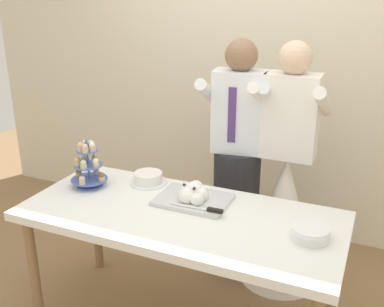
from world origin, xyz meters
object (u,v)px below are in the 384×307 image
object	(u,v)px
dessert_table	(180,224)
cupcake_stand	(88,166)
plate_stack	(310,233)
round_cake	(148,178)
person_bride	(284,203)
main_cake_tray	(193,195)
person_groom	(237,174)

from	to	relation	value
dessert_table	cupcake_stand	bearing A→B (deg)	172.06
plate_stack	round_cake	size ratio (longest dim) A/B	0.82
cupcake_stand	person_bride	distance (m)	1.32
main_cake_tray	person_groom	distance (m)	0.58
main_cake_tray	round_cake	xyz separation A→B (m)	(-0.37, 0.13, -0.01)
plate_stack	person_groom	world-z (taller)	person_groom
main_cake_tray	person_bride	distance (m)	0.75
dessert_table	round_cake	size ratio (longest dim) A/B	7.50
plate_stack	person_bride	distance (m)	0.81
dessert_table	cupcake_stand	distance (m)	0.71
dessert_table	plate_stack	size ratio (longest dim) A/B	9.14
dessert_table	main_cake_tray	distance (m)	0.19
plate_stack	person_groom	size ratio (longest dim) A/B	0.12
person_bride	plate_stack	bearing A→B (deg)	-68.99
plate_stack	person_bride	bearing A→B (deg)	111.01
cupcake_stand	plate_stack	bearing A→B (deg)	-3.60
cupcake_stand	person_groom	bearing A→B (deg)	38.76
dessert_table	plate_stack	distance (m)	0.72
main_cake_tray	cupcake_stand	bearing A→B (deg)	-175.49
round_cake	person_bride	size ratio (longest dim) A/B	0.14
dessert_table	round_cake	world-z (taller)	round_cake
main_cake_tray	person_bride	bearing A→B (deg)	54.54
cupcake_stand	plate_stack	xyz separation A→B (m)	(1.38, -0.09, -0.10)
cupcake_stand	round_cake	distance (m)	0.38
dessert_table	cupcake_stand	size ratio (longest dim) A/B	5.90
cupcake_stand	main_cake_tray	distance (m)	0.70
dessert_table	round_cake	xyz separation A→B (m)	(-0.36, 0.28, 0.11)
dessert_table	person_groom	xyz separation A→B (m)	(0.10, 0.71, 0.05)
person_bride	person_groom	bearing A→B (deg)	-176.65
person_bride	cupcake_stand	bearing A→B (deg)	-149.98
cupcake_stand	person_groom	world-z (taller)	person_groom
plate_stack	person_groom	xyz separation A→B (m)	(-0.61, 0.71, -0.06)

